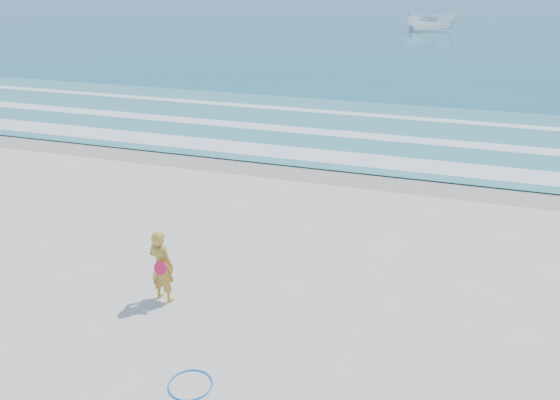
% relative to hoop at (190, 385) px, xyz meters
% --- Properties ---
extents(ground, '(400.00, 400.00, 0.00)m').
position_rel_hoop_xyz_m(ground, '(-0.64, 1.34, -0.01)').
color(ground, silver).
rests_on(ground, ground).
extents(wet_sand, '(400.00, 2.40, 0.00)m').
position_rel_hoop_xyz_m(wet_sand, '(-0.64, 10.34, -0.01)').
color(wet_sand, '#B2A893').
rests_on(wet_sand, ground).
extents(ocean, '(400.00, 190.00, 0.04)m').
position_rel_hoop_xyz_m(ocean, '(-0.64, 106.34, 0.01)').
color(ocean, '#19727F').
rests_on(ocean, ground).
extents(shallow, '(400.00, 10.00, 0.01)m').
position_rel_hoop_xyz_m(shallow, '(-0.64, 15.34, 0.03)').
color(shallow, '#59B7AD').
rests_on(shallow, ocean).
extents(foam_near, '(400.00, 1.40, 0.01)m').
position_rel_hoop_xyz_m(foam_near, '(-0.64, 11.64, 0.04)').
color(foam_near, white).
rests_on(foam_near, shallow).
extents(foam_mid, '(400.00, 0.90, 0.01)m').
position_rel_hoop_xyz_m(foam_mid, '(-0.64, 14.54, 0.04)').
color(foam_mid, white).
rests_on(foam_mid, shallow).
extents(foam_far, '(400.00, 0.60, 0.01)m').
position_rel_hoop_xyz_m(foam_far, '(-0.64, 17.84, 0.04)').
color(foam_far, white).
rests_on(foam_far, shallow).
extents(hoop, '(0.87, 0.87, 0.03)m').
position_rel_hoop_xyz_m(hoop, '(0.00, 0.00, 0.00)').
color(hoop, '#0D7BEB').
rests_on(hoop, ground).
extents(boat, '(5.47, 3.04, 1.99)m').
position_rel_hoop_xyz_m(boat, '(0.52, 54.08, 1.02)').
color(boat, white).
rests_on(boat, ocean).
extents(woman, '(0.61, 0.46, 1.51)m').
position_rel_hoop_xyz_m(woman, '(-1.59, 2.07, 0.74)').
color(woman, gold).
rests_on(woman, ground).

